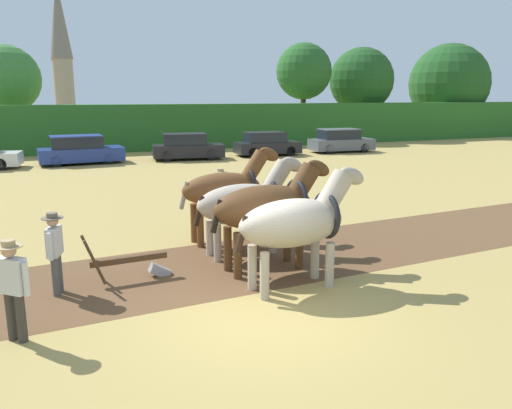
% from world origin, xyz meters
% --- Properties ---
extents(ground_plane, '(240.00, 240.00, 0.00)m').
position_xyz_m(ground_plane, '(0.00, 0.00, 0.00)').
color(ground_plane, '#A88E4C').
extents(plowed_furrow_strip, '(34.53, 5.79, 0.01)m').
position_xyz_m(plowed_furrow_strip, '(-4.24, 2.38, 0.00)').
color(plowed_furrow_strip, brown).
rests_on(plowed_furrow_strip, ground).
extents(hedgerow, '(78.75, 1.48, 3.17)m').
position_xyz_m(hedgerow, '(0.00, 27.63, 1.58)').
color(hedgerow, '#286023').
rests_on(hedgerow, ground).
extents(tree_center_left, '(4.56, 4.56, 7.16)m').
position_xyz_m(tree_center_left, '(-5.87, 31.39, 4.85)').
color(tree_center_left, brown).
rests_on(tree_center_left, ground).
extents(tree_center, '(4.55, 4.55, 7.97)m').
position_xyz_m(tree_center, '(16.23, 30.10, 5.66)').
color(tree_center, '#423323').
rests_on(tree_center, ground).
extents(tree_center_right, '(5.56, 5.56, 7.85)m').
position_xyz_m(tree_center_right, '(22.07, 30.47, 5.05)').
color(tree_center_right, brown).
rests_on(tree_center_right, ground).
extents(tree_right, '(7.44, 7.44, 8.56)m').
position_xyz_m(tree_right, '(32.03, 30.77, 4.84)').
color(tree_right, brown).
rests_on(tree_right, ground).
extents(church_spire, '(2.95, 2.95, 19.15)m').
position_xyz_m(church_spire, '(-1.36, 67.32, 10.02)').
color(church_spire, gray).
rests_on(church_spire, ground).
extents(draft_horse_lead_left, '(2.93, 1.13, 2.44)m').
position_xyz_m(draft_horse_lead_left, '(1.15, 0.91, 1.35)').
color(draft_horse_lead_left, '#B2A38E').
rests_on(draft_horse_lead_left, ground).
extents(draft_horse_lead_right, '(2.94, 1.13, 2.44)m').
position_xyz_m(draft_horse_lead_right, '(1.06, 2.12, 1.41)').
color(draft_horse_lead_right, '#513319').
rests_on(draft_horse_lead_right, ground).
extents(draft_horse_trail_left, '(2.92, 1.08, 2.37)m').
position_xyz_m(draft_horse_trail_left, '(0.99, 3.33, 1.28)').
color(draft_horse_trail_left, '#B2A38E').
rests_on(draft_horse_trail_left, ground).
extents(draft_horse_trail_right, '(2.87, 1.02, 2.50)m').
position_xyz_m(draft_horse_trail_right, '(0.91, 4.54, 1.40)').
color(draft_horse_trail_right, brown).
rests_on(draft_horse_trail_right, ground).
extents(plow, '(1.79, 0.48, 1.13)m').
position_xyz_m(plow, '(-1.75, 2.54, 0.33)').
color(plow, '#4C331E').
rests_on(plow, ground).
extents(farmer_at_plow, '(0.40, 0.61, 1.61)m').
position_xyz_m(farmer_at_plow, '(-3.27, 2.31, 0.93)').
color(farmer_at_plow, '#4C4C4C').
rests_on(farmer_at_plow, ground).
extents(farmer_beside_team, '(0.41, 0.58, 1.64)m').
position_xyz_m(farmer_beside_team, '(1.36, 6.42, 0.95)').
color(farmer_beside_team, '#4C4C4C').
rests_on(farmer_beside_team, ground).
extents(farmer_onlooker_left, '(0.50, 0.46, 1.63)m').
position_xyz_m(farmer_onlooker_left, '(-3.88, 0.52, 0.95)').
color(farmer_onlooker_left, '#38332D').
rests_on(farmer_onlooker_left, ground).
extents(parked_car_center_left, '(4.61, 2.16, 1.60)m').
position_xyz_m(parked_car_center_left, '(-1.87, 21.95, 0.76)').
color(parked_car_center_left, navy).
rests_on(parked_car_center_left, ground).
extents(parked_car_center, '(4.37, 2.32, 1.56)m').
position_xyz_m(parked_car_center, '(4.17, 21.62, 0.75)').
color(parked_car_center, black).
rests_on(parked_car_center, ground).
extents(parked_car_center_right, '(4.15, 1.98, 1.50)m').
position_xyz_m(parked_car_center_right, '(9.39, 21.77, 0.72)').
color(parked_car_center_right, black).
rests_on(parked_car_center_right, ground).
extents(parked_car_right, '(4.37, 2.01, 1.57)m').
position_xyz_m(parked_car_right, '(14.81, 21.71, 0.75)').
color(parked_car_right, '#565B66').
rests_on(parked_car_right, ground).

